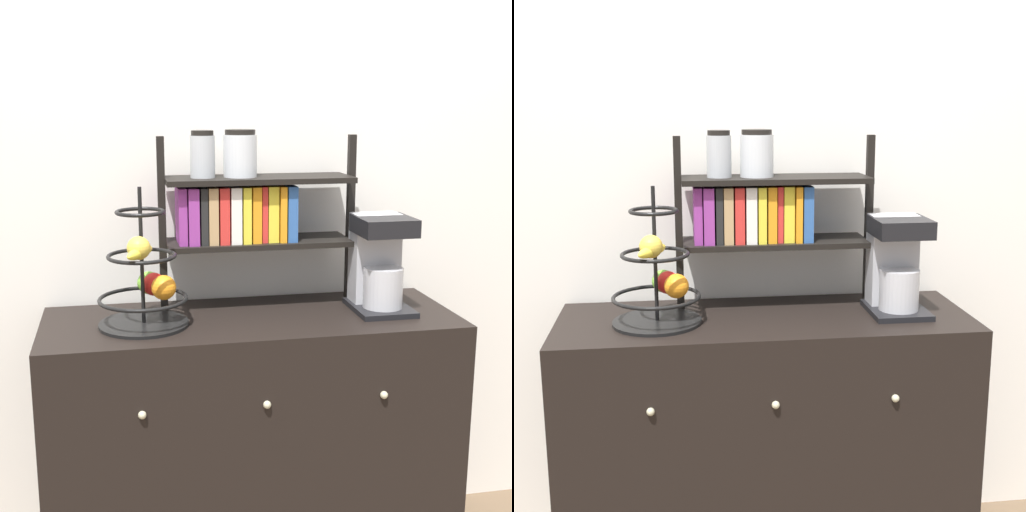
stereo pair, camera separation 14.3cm
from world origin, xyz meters
TOP-DOWN VIEW (x-y plane):
  - wall_back at (0.00, 0.52)m, footprint 7.00×0.05m
  - sideboard at (0.00, 0.24)m, footprint 1.32×0.50m
  - coffee_maker at (0.43, 0.25)m, footprint 0.18×0.23m
  - fruit_stand at (-0.33, 0.21)m, footprint 0.28×0.28m
  - shelf_hutch at (-0.01, 0.38)m, footprint 0.66×0.20m

SIDE VIEW (x-z plane):
  - sideboard at x=0.00m, z-range 0.00..0.89m
  - fruit_stand at x=-0.33m, z-range 0.81..1.24m
  - coffee_maker at x=0.43m, z-range 0.89..1.20m
  - shelf_hutch at x=-0.01m, z-range 0.94..1.53m
  - wall_back at x=0.00m, z-range 0.00..2.60m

